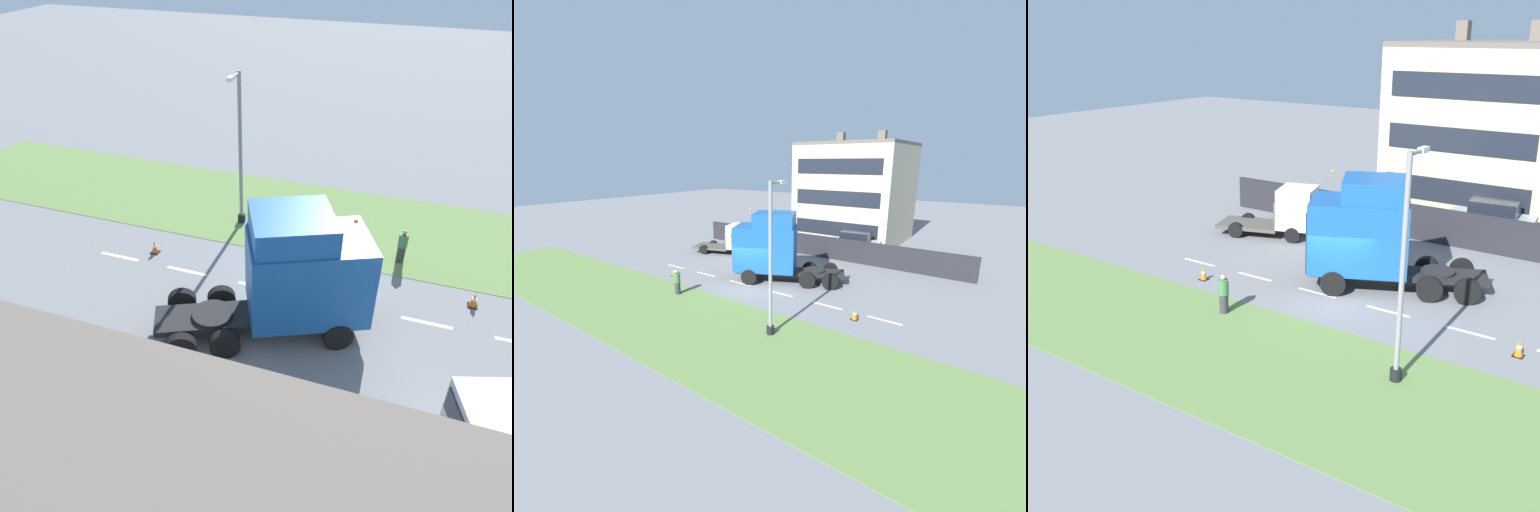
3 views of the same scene
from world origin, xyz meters
The scene contains 12 objects.
ground_plane centered at (0.00, 0.00, 0.00)m, with size 120.00×120.00×0.00m, color slate.
grass_verge centered at (-6.00, 0.00, 0.01)m, with size 7.00×44.00×0.01m.
lane_markings centered at (0.00, -0.70, 0.00)m, with size 0.16×17.80×0.00m.
boundary_wall centered at (9.00, 0.00, 0.90)m, with size 0.25×24.00×1.79m.
building_block centered at (17.19, -0.02, 4.79)m, with size 9.52×9.46×10.68m.
lorry_cab centered at (1.74, -0.33, 2.32)m, with size 5.29×7.37×4.75m.
flatbed_truck centered at (5.60, 6.12, 1.38)m, with size 3.49×5.46×2.62m.
parked_car centered at (10.73, -2.67, 1.04)m, with size 2.26×4.39×2.15m.
lamp_post centered at (-4.45, -4.77, 3.20)m, with size 1.30×0.36×7.04m.
pedestrian centered at (-3.67, 2.74, 0.75)m, with size 0.39×0.39×1.54m.
traffic_cone_lead centered at (-0.79, -7.41, 0.28)m, with size 0.36×0.36×0.58m.
traffic_cone_trailing centered at (-1.54, 5.66, 0.28)m, with size 0.36×0.36×0.58m.
Camera 2 is at (-16.33, -13.14, 7.80)m, focal length 24.00 mm.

